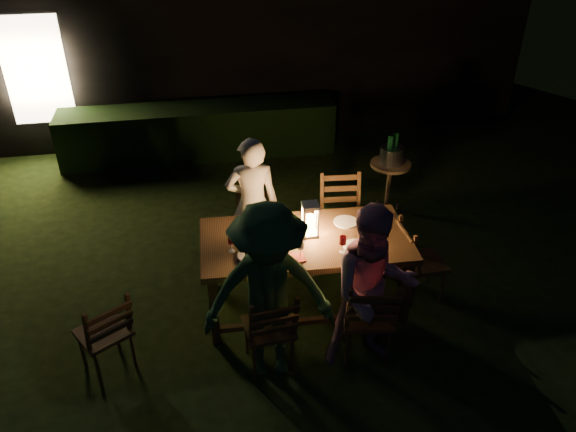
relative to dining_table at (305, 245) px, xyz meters
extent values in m
plane|color=black|center=(-0.38, 0.09, -0.76)|extent=(40.00, 40.00, 0.00)
cube|color=black|center=(-0.38, 6.29, 0.84)|extent=(10.00, 4.00, 3.20)
cube|color=#FFE5B2|center=(-3.18, 4.30, 0.59)|extent=(0.90, 0.06, 1.60)
cube|color=black|center=(-0.88, 3.84, -0.36)|extent=(4.20, 0.70, 0.80)
cube|color=#442B16|center=(0.00, 0.00, 0.05)|extent=(2.07, 1.09, 0.07)
cube|color=#442B16|center=(-0.94, -0.38, -0.39)|extent=(0.08, 0.08, 0.75)
cube|color=#442B16|center=(-0.91, 0.45, -0.39)|extent=(0.08, 0.08, 0.75)
cube|color=#442B16|center=(0.91, -0.45, -0.39)|extent=(0.08, 0.08, 0.75)
cube|color=#442B16|center=(0.94, 0.38, -0.39)|extent=(0.08, 0.08, 0.75)
cube|color=#442B16|center=(-0.48, -0.73, -0.33)|extent=(0.46, 0.44, 0.04)
cube|color=#442B16|center=(-0.46, -0.91, -0.06)|extent=(0.44, 0.18, 0.50)
cube|color=#442B16|center=(0.42, -0.77, -0.30)|extent=(0.52, 0.50, 0.04)
cube|color=#442B16|center=(0.39, -0.96, -0.02)|extent=(0.47, 0.23, 0.53)
cube|color=#442B16|center=(-0.42, 0.77, -0.35)|extent=(0.46, 0.45, 0.04)
cube|color=#442B16|center=(-0.39, 0.94, -0.10)|extent=(0.42, 0.20, 0.47)
cube|color=#442B16|center=(0.58, 0.73, -0.29)|extent=(0.50, 0.48, 0.04)
cube|color=#442B16|center=(0.60, 0.93, 0.01)|extent=(0.48, 0.20, 0.55)
cube|color=#442B16|center=(1.25, -0.05, -0.33)|extent=(0.41, 0.43, 0.04)
cube|color=#442B16|center=(1.07, -0.06, -0.06)|extent=(0.15, 0.42, 0.49)
cube|color=#442B16|center=(-1.92, -0.52, -0.34)|extent=(0.56, 0.55, 0.04)
cube|color=#442B16|center=(-1.83, -0.67, -0.08)|extent=(0.42, 0.33, 0.48)
imported|color=beige|center=(-0.42, 0.84, 0.02)|extent=(0.59, 0.40, 1.57)
imported|color=#B97F96|center=(0.42, -0.84, 0.05)|extent=(0.82, 0.65, 1.63)
imported|color=#2B572D|center=(-0.48, -0.80, 0.10)|extent=(1.14, 0.69, 1.73)
cube|color=white|center=(0.05, 0.05, 0.10)|extent=(0.15, 0.15, 0.03)
cube|color=white|center=(0.05, 0.05, 0.42)|extent=(0.16, 0.16, 0.03)
cylinder|color=#FF9E3F|center=(0.05, 0.05, 0.21)|extent=(0.09, 0.09, 0.18)
cylinder|color=white|center=(-0.54, 0.24, 0.09)|extent=(0.25, 0.25, 0.01)
cylinder|color=white|center=(-0.56, -0.20, 0.09)|extent=(0.25, 0.25, 0.01)
cylinder|color=white|center=(0.46, 0.20, 0.09)|extent=(0.25, 0.25, 0.01)
cylinder|color=white|center=(0.44, -0.24, 0.09)|extent=(0.25, 0.25, 0.01)
cylinder|color=#0F471E|center=(-0.25, 0.01, 0.22)|extent=(0.07, 0.07, 0.28)
cube|color=red|center=(-0.16, -0.31, 0.09)|extent=(0.18, 0.14, 0.01)
cube|color=red|center=(0.54, -0.32, 0.09)|extent=(0.18, 0.14, 0.01)
cube|color=black|center=(-0.63, -0.27, 0.09)|extent=(0.14, 0.07, 0.01)
cylinder|color=brown|center=(1.47, 1.69, -0.08)|extent=(0.52, 0.52, 0.04)
cylinder|color=brown|center=(1.47, 1.69, -0.42)|extent=(0.06, 0.06, 0.68)
cylinder|color=#A5A8AD|center=(1.47, 1.69, 0.05)|extent=(0.30, 0.30, 0.22)
cylinder|color=#0F471E|center=(1.42, 1.65, 0.10)|extent=(0.07, 0.07, 0.32)
cylinder|color=#0F471E|center=(1.52, 1.73, 0.10)|extent=(0.07, 0.07, 0.32)
camera|label=1|loc=(-0.97, -4.40, 3.14)|focal=35.00mm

